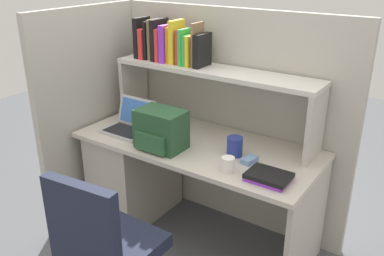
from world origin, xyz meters
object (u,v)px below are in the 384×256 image
at_px(laptop, 130,124).
at_px(snack_canister, 235,146).
at_px(backpack, 160,130).
at_px(computer_mouse, 249,160).
at_px(paper_cup, 228,164).

xyz_separation_m(laptop, snack_canister, (0.78, 0.07, 0.01)).
height_order(backpack, computer_mouse, backpack).
bearing_deg(computer_mouse, snack_canister, 172.51).
bearing_deg(paper_cup, backpack, 176.24).
bearing_deg(computer_mouse, laptop, -169.23).
distance_m(paper_cup, snack_canister, 0.21).
height_order(laptop, computer_mouse, laptop).
xyz_separation_m(paper_cup, snack_canister, (-0.07, 0.20, 0.02)).
distance_m(computer_mouse, paper_cup, 0.17).
relative_size(computer_mouse, snack_canister, 0.88).
bearing_deg(laptop, computer_mouse, 2.30).
relative_size(backpack, paper_cup, 3.52).
bearing_deg(backpack, snack_canister, 20.62).
xyz_separation_m(laptop, computer_mouse, (0.90, 0.04, -0.03)).
xyz_separation_m(backpack, snack_canister, (0.44, 0.16, -0.06)).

